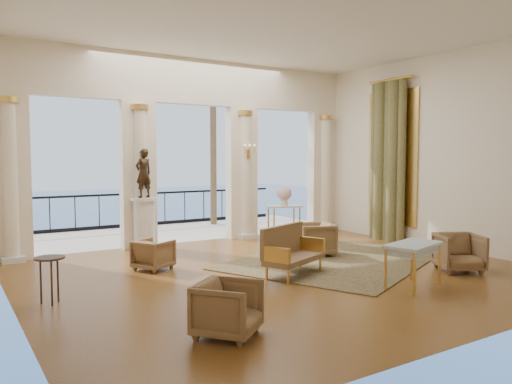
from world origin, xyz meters
TOP-DOWN VIEW (x-y plane):
  - floor at (0.00, 0.00)m, footprint 9.00×9.00m
  - room_walls at (0.00, -1.12)m, footprint 9.00×9.00m
  - arcade at (-0.00, 3.82)m, footprint 9.00×0.56m
  - terrace at (0.00, 5.80)m, footprint 10.00×3.60m
  - balustrade at (0.00, 7.40)m, footprint 9.00×0.06m
  - palm_tree at (2.00, 6.60)m, footprint 2.00×2.00m
  - curtain at (4.28, 1.50)m, footprint 0.33×1.40m
  - window_frame at (4.47, 1.50)m, footprint 0.04×1.60m
  - wall_sconce at (1.40, 3.51)m, footprint 0.30×0.11m
  - rug at (1.50, 0.32)m, footprint 5.34×4.85m
  - armchair_a at (-2.47, -2.32)m, footprint 0.96×0.95m
  - armchair_b at (2.78, -1.69)m, footprint 1.01×0.99m
  - armchair_c at (1.48, 0.92)m, footprint 0.94×0.96m
  - armchair_d at (-1.94, 1.49)m, footprint 0.80×0.81m
  - settee at (-0.01, -0.21)m, footprint 1.45×1.04m
  - game_table at (1.15, -2.00)m, footprint 1.17×0.84m
  - pedestal at (-1.39, 3.50)m, footprint 0.66×0.66m
  - statue at (-1.39, 3.50)m, footprint 0.46×0.36m
  - console_table at (2.20, 3.05)m, footprint 0.98×0.66m
  - urn at (2.20, 3.05)m, footprint 0.38×0.38m
  - side_table at (-4.00, 0.19)m, footprint 0.42×0.42m

SIDE VIEW (x-z plane):
  - terrace at x=0.00m, z-range -0.10..0.00m
  - floor at x=0.00m, z-range 0.00..0.00m
  - rug at x=1.50m, z-range 0.00..0.02m
  - armchair_d at x=-1.94m, z-range 0.00..0.63m
  - armchair_a at x=-2.47m, z-range 0.00..0.72m
  - armchair_b at x=2.78m, z-range 0.00..0.78m
  - armchair_c at x=1.48m, z-range 0.00..0.78m
  - balustrade at x=0.00m, z-range -0.11..0.92m
  - settee at x=-0.01m, z-range 0.00..0.88m
  - pedestal at x=-1.39m, z-range -0.02..1.18m
  - side_table at x=-4.00m, z-range 0.25..0.93m
  - game_table at x=1.15m, z-range 0.29..1.01m
  - console_table at x=2.20m, z-range 0.29..1.15m
  - urn at x=2.20m, z-range 0.90..1.41m
  - statue at x=-1.39m, z-range 1.20..2.31m
  - curtain at x=4.28m, z-range -0.03..4.06m
  - window_frame at x=4.47m, z-range 0.40..3.80m
  - wall_sconce at x=1.40m, z-range 2.06..2.40m
  - arcade at x=0.00m, z-range 0.33..4.83m
  - room_walls at x=0.00m, z-range -1.62..7.38m
  - palm_tree at x=2.00m, z-range 1.84..6.34m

